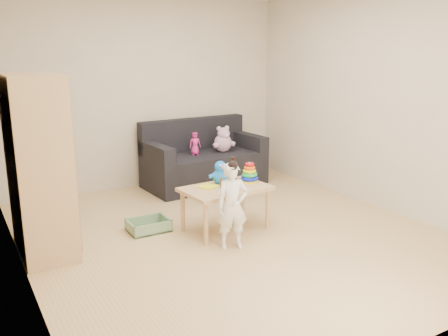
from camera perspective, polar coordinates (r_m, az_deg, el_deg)
room at (r=4.68m, az=1.02°, el=7.03°), size 4.50×4.50×4.50m
wardrobe at (r=4.67m, az=-21.46°, el=0.26°), size 0.46×0.93×1.67m
sofa at (r=6.70m, az=-2.34°, el=-0.15°), size 1.69×0.91×0.46m
play_table at (r=5.04m, az=0.20°, el=-4.90°), size 0.94×0.63×0.47m
storage_bin at (r=5.12m, az=-9.08°, el=-6.81°), size 0.42×0.32×0.13m
toddler at (r=4.54m, az=1.03°, el=-4.73°), size 0.35×0.28×0.82m
pink_bear at (r=6.71m, az=-0.13°, el=3.27°), size 0.29×0.25×0.31m
doll at (r=6.53m, az=-3.51°, el=2.93°), size 0.18×0.14×0.31m
ring_stacker at (r=5.15m, az=3.08°, el=-0.75°), size 0.19×0.19×0.22m
brown_bottle at (r=5.21m, az=1.09°, el=-0.31°), size 0.09×0.09×0.26m
blue_plush at (r=5.08m, az=-0.52°, el=-0.47°), size 0.21×0.17×0.25m
wooden_figure at (r=4.90m, az=-0.30°, el=-1.80°), size 0.05×0.04×0.12m
yellow_book at (r=4.97m, az=-1.91°, el=-2.23°), size 0.23×0.23×0.01m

